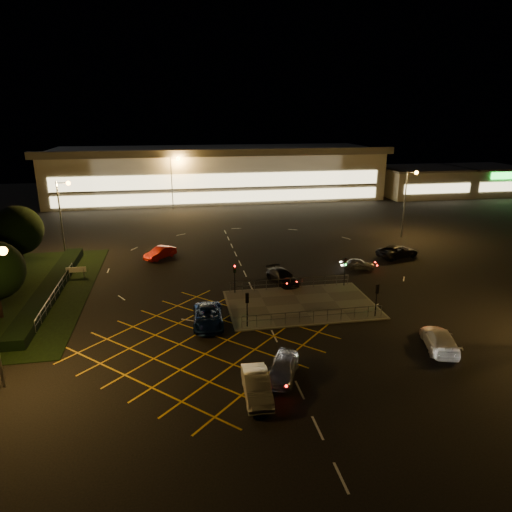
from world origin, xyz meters
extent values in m
plane|color=black|center=(0.00, 0.00, 0.00)|extent=(180.00, 180.00, 0.00)
cube|color=#4C4944|center=(2.00, -2.00, 0.06)|extent=(14.00, 9.00, 0.12)
cube|color=black|center=(-28.00, 6.00, 0.04)|extent=(18.00, 30.00, 0.08)
cube|color=black|center=(-23.00, 6.00, 0.50)|extent=(2.00, 26.00, 1.00)
cube|color=beige|center=(0.00, 62.00, 5.00)|extent=(70.00, 25.00, 10.00)
cube|color=slate|center=(0.00, 62.00, 10.20)|extent=(72.00, 26.50, 0.60)
cube|color=#FFEAA5|center=(0.00, 49.45, 5.00)|extent=(66.00, 0.20, 3.00)
cube|color=#FFEAA5|center=(0.00, 49.45, 1.80)|extent=(66.00, 0.20, 2.20)
cube|color=beige|center=(46.00, 54.00, 3.00)|extent=(18.00, 14.00, 6.00)
cube|color=slate|center=(46.00, 54.00, 6.15)|extent=(18.80, 14.80, 0.40)
cube|color=#FFEAA5|center=(46.00, 46.95, 2.60)|extent=(15.30, 0.20, 2.00)
cube|color=beige|center=(62.00, 54.00, 3.00)|extent=(14.00, 14.00, 6.00)
cube|color=slate|center=(62.00, 54.00, 6.15)|extent=(14.80, 14.80, 0.40)
cube|color=#FFEAA5|center=(62.00, 46.95, 2.60)|extent=(11.90, 0.20, 2.00)
cube|color=#19E533|center=(62.00, 46.85, 5.00)|extent=(7.00, 0.30, 1.40)
sphere|color=orange|center=(-20.60, -12.00, 9.75)|extent=(0.56, 0.56, 0.56)
cylinder|color=slate|center=(-24.00, 18.00, 5.00)|extent=(0.20, 0.20, 10.00)
cylinder|color=slate|center=(-23.30, 18.00, 9.80)|extent=(1.40, 0.12, 0.12)
sphere|color=orange|center=(-22.60, 18.00, 9.75)|extent=(0.56, 0.56, 0.56)
cylinder|color=slate|center=(24.00, 20.00, 5.00)|extent=(0.20, 0.20, 10.00)
cylinder|color=slate|center=(24.70, 20.00, 9.80)|extent=(1.40, 0.12, 0.12)
sphere|color=orange|center=(25.40, 20.00, 9.75)|extent=(0.56, 0.56, 0.56)
cylinder|color=slate|center=(-10.00, 48.00, 5.00)|extent=(0.20, 0.20, 10.00)
cylinder|color=slate|center=(-9.30, 48.00, 9.80)|extent=(1.40, 0.12, 0.12)
sphere|color=orange|center=(-8.60, 48.00, 9.75)|extent=(0.56, 0.56, 0.56)
cylinder|color=slate|center=(30.00, 50.00, 5.00)|extent=(0.20, 0.20, 10.00)
cylinder|color=slate|center=(30.70, 50.00, 9.80)|extent=(1.40, 0.12, 0.12)
sphere|color=orange|center=(31.40, 50.00, 9.75)|extent=(0.56, 0.56, 0.56)
cylinder|color=black|center=(-4.00, -6.00, 1.62)|extent=(0.10, 0.10, 3.00)
cube|color=black|center=(-4.00, -6.00, 2.82)|extent=(0.28, 0.18, 0.90)
sphere|color=#19FF33|center=(-4.00, -5.87, 2.82)|extent=(0.16, 0.16, 0.16)
cylinder|color=black|center=(8.00, -6.00, 1.62)|extent=(0.10, 0.10, 3.00)
cube|color=black|center=(8.00, -6.00, 2.82)|extent=(0.28, 0.18, 0.90)
sphere|color=#19FF33|center=(8.00, -5.87, 2.82)|extent=(0.16, 0.16, 0.16)
cylinder|color=black|center=(-4.00, 2.00, 1.62)|extent=(0.10, 0.10, 3.00)
cube|color=black|center=(-4.00, 2.00, 2.82)|extent=(0.28, 0.18, 0.90)
sphere|color=#FF0C0C|center=(-4.00, 1.87, 2.82)|extent=(0.16, 0.16, 0.16)
cylinder|color=black|center=(8.00, 2.00, 1.62)|extent=(0.10, 0.10, 3.00)
cube|color=black|center=(8.00, 2.00, 2.82)|extent=(0.28, 0.18, 0.90)
sphere|color=#19FF33|center=(8.00, 1.87, 2.82)|extent=(0.16, 0.16, 0.16)
cylinder|color=black|center=(-28.00, 14.00, 1.44)|extent=(0.36, 0.36, 2.88)
sphere|color=black|center=(-28.00, 14.00, 4.96)|extent=(5.76, 5.76, 5.76)
imported|color=#ADAFB5|center=(-2.76, -14.25, 0.78)|extent=(3.55, 4.96, 1.57)
imported|color=silver|center=(-5.01, -16.16, 0.79)|extent=(1.87, 4.86, 1.58)
imported|color=#0D2052|center=(-7.34, -4.81, 0.79)|extent=(2.92, 5.80, 1.58)
imported|color=black|center=(1.63, 4.30, 0.73)|extent=(3.32, 5.38, 1.45)
imported|color=#A8ABAF|center=(11.82, 7.21, 0.64)|extent=(3.98, 2.34, 1.27)
imported|color=#9B120B|center=(-11.92, 15.82, 0.76)|extent=(4.35, 4.39, 1.51)
imported|color=black|center=(18.67, 10.80, 0.79)|extent=(6.18, 4.07, 1.58)
imported|color=silver|center=(10.54, -12.45, 0.78)|extent=(3.65, 5.77, 1.56)
camera|label=1|loc=(-9.77, -42.01, 18.09)|focal=32.00mm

